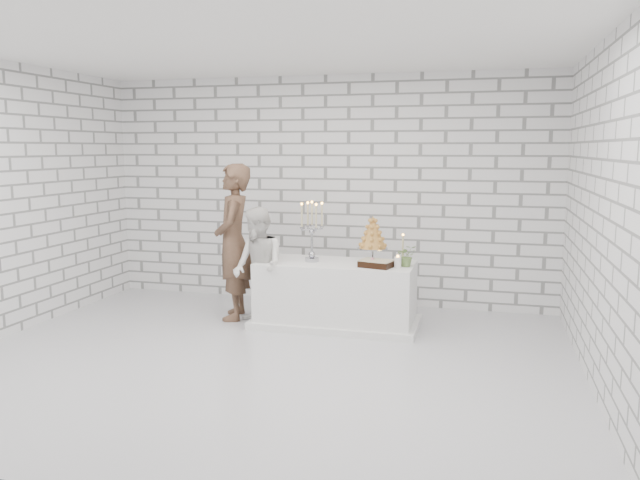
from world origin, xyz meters
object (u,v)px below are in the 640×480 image
(groom, at_px, (234,242))
(bride, at_px, (258,267))
(candelabra, at_px, (312,231))
(croquembouche, at_px, (373,239))
(cake_table, at_px, (336,294))

(groom, height_order, bride, groom)
(candelabra, xyz_separation_m, croquembouche, (0.69, 0.13, -0.08))
(cake_table, xyz_separation_m, croquembouche, (0.41, 0.11, 0.65))
(groom, bearing_deg, cake_table, 74.33)
(cake_table, distance_m, groom, 1.39)
(cake_table, bearing_deg, candelabra, -175.91)
(groom, bearing_deg, bride, 41.92)
(croquembouche, bearing_deg, bride, -163.80)
(groom, relative_size, croquembouche, 3.46)
(bride, xyz_separation_m, croquembouche, (1.27, 0.37, 0.32))
(cake_table, bearing_deg, croquembouche, 14.78)
(groom, distance_m, candelabra, 1.00)
(groom, xyz_separation_m, candelabra, (0.99, -0.02, 0.17))
(bride, relative_size, croquembouche, 2.57)
(bride, bearing_deg, cake_table, 60.98)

